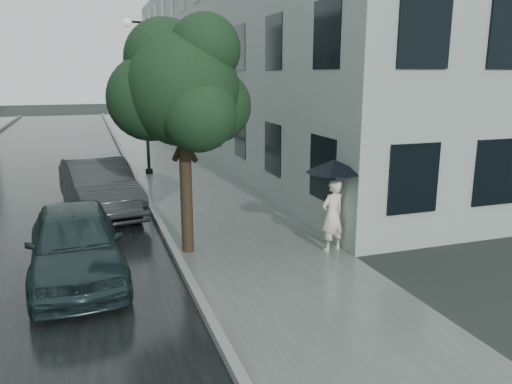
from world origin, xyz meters
name	(u,v)px	position (x,y,z in m)	size (l,w,h in m)	color
ground	(296,301)	(0.00, 0.00, 0.00)	(120.00, 120.00, 0.00)	black
sidewalk	(181,171)	(0.25, 12.00, 0.00)	(3.50, 60.00, 0.01)	slate
kerb_near	(133,173)	(-1.57, 12.00, 0.07)	(0.15, 60.00, 0.15)	slate
asphalt_road	(34,181)	(-5.08, 12.00, 0.00)	(6.85, 60.00, 0.00)	black
building_near	(248,59)	(5.47, 19.50, 4.50)	(7.02, 36.00, 9.00)	gray
pedestrian	(333,215)	(1.70, 2.00, 0.80)	(0.58, 0.38, 1.59)	silver
umbrella	(334,166)	(1.69, 1.99, 1.87)	(1.22, 1.22, 1.13)	black
street_tree	(182,88)	(-1.25, 3.09, 3.47)	(2.99, 2.72, 4.93)	#332619
lamp_post	(141,88)	(-1.10, 11.93, 3.22)	(0.82, 0.47, 5.65)	black
car_near	(75,243)	(-3.50, 2.22, 0.70)	(1.64, 4.08, 1.39)	#1B2C2E
car_far	(99,187)	(-2.93, 6.79, 0.74)	(1.56, 4.48, 1.48)	#26292B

